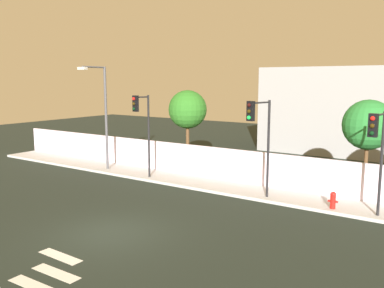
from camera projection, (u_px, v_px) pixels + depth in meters
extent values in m
plane|color=black|center=(110.00, 233.00, 15.68)|extent=(80.00, 80.00, 0.00)
cube|color=#B4B4B4|center=(219.00, 186.00, 22.37)|extent=(36.00, 2.40, 0.15)
cube|color=silver|center=(231.00, 165.00, 23.27)|extent=(36.00, 0.18, 1.80)
cube|color=silver|center=(34.00, 285.00, 11.70)|extent=(1.81, 0.48, 0.01)
cube|color=silver|center=(56.00, 273.00, 12.45)|extent=(1.80, 0.46, 0.01)
cube|color=silver|center=(60.00, 256.00, 13.64)|extent=(1.81, 0.48, 0.01)
cylinder|color=black|center=(381.00, 164.00, 16.99)|extent=(0.12, 0.12, 4.38)
cylinder|color=black|center=(379.00, 115.00, 16.12)|extent=(0.22, 1.45, 0.08)
cube|color=black|center=(373.00, 125.00, 15.62)|extent=(0.36, 0.23, 0.90)
sphere|color=red|center=(373.00, 118.00, 15.49)|extent=(0.18, 0.18, 0.18)
sphere|color=#33260A|center=(372.00, 126.00, 15.53)|extent=(0.18, 0.18, 0.18)
sphere|color=black|center=(372.00, 133.00, 15.57)|extent=(0.18, 0.18, 0.18)
cylinder|color=black|center=(149.00, 137.00, 23.89)|extent=(0.12, 0.12, 4.79)
cylinder|color=black|center=(142.00, 97.00, 23.23)|extent=(0.27, 0.89, 0.08)
cube|color=black|center=(136.00, 104.00, 22.98)|extent=(0.37, 0.27, 0.90)
sphere|color=red|center=(134.00, 99.00, 22.86)|extent=(0.18, 0.18, 0.18)
sphere|color=#33260A|center=(134.00, 104.00, 22.90)|extent=(0.18, 0.18, 0.18)
sphere|color=black|center=(134.00, 109.00, 22.95)|extent=(0.18, 0.18, 0.18)
cylinder|color=black|center=(268.00, 149.00, 19.75)|extent=(0.12, 0.12, 4.70)
cylinder|color=black|center=(260.00, 103.00, 18.95)|extent=(0.39, 1.36, 0.08)
cube|color=black|center=(251.00, 111.00, 18.54)|extent=(0.38, 0.27, 0.90)
sphere|color=black|center=(249.00, 105.00, 18.42)|extent=(0.18, 0.18, 0.18)
sphere|color=#33260A|center=(249.00, 111.00, 18.46)|extent=(0.18, 0.18, 0.18)
sphere|color=#19F24C|center=(249.00, 118.00, 18.50)|extent=(0.18, 0.18, 0.18)
cylinder|color=#4C4C51|center=(106.00, 119.00, 25.95)|extent=(0.16, 0.16, 6.46)
cylinder|color=#4C4C51|center=(94.00, 67.00, 24.72)|extent=(0.13, 1.79, 0.10)
cube|color=beige|center=(82.00, 68.00, 23.99)|extent=(0.60, 0.25, 0.16)
cylinder|color=red|center=(333.00, 202.00, 18.19)|extent=(0.24, 0.24, 0.60)
sphere|color=red|center=(333.00, 195.00, 18.14)|extent=(0.26, 0.26, 0.26)
cylinder|color=red|center=(329.00, 201.00, 18.28)|extent=(0.10, 0.09, 0.09)
cylinder|color=red|center=(337.00, 202.00, 18.09)|extent=(0.10, 0.09, 0.09)
cylinder|color=brown|center=(188.00, 146.00, 26.33)|extent=(0.22, 0.22, 3.29)
sphere|color=#296B1F|center=(188.00, 109.00, 25.97)|extent=(2.42, 2.42, 2.42)
cylinder|color=brown|center=(365.00, 168.00, 20.40)|extent=(0.19, 0.19, 2.95)
sphere|color=#25732F|center=(368.00, 125.00, 20.07)|extent=(2.46, 2.46, 2.46)
cube|color=#959595|center=(365.00, 111.00, 32.05)|extent=(15.44, 6.00, 6.80)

